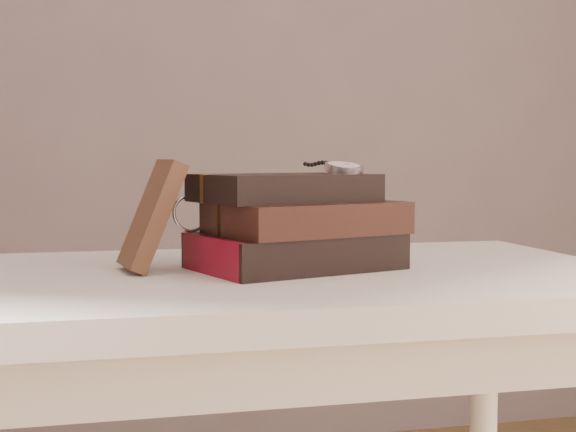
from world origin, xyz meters
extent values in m
cube|color=slate|center=(0.00, 1.75, 1.35)|extent=(3.50, 0.02, 2.70)
cube|color=silver|center=(0.00, 0.35, 0.73)|extent=(1.00, 0.60, 0.04)
cube|color=white|center=(0.00, 0.35, 0.67)|extent=(0.88, 0.49, 0.08)
cube|color=black|center=(0.03, 0.36, 0.78)|extent=(0.31, 0.26, 0.05)
cube|color=beige|center=(0.03, 0.36, 0.78)|extent=(0.30, 0.24, 0.04)
cube|color=gold|center=(-0.10, 0.35, 0.78)|extent=(0.01, 0.01, 0.05)
cube|color=maroon|center=(-0.09, 0.32, 0.78)|extent=(0.06, 0.17, 0.05)
cube|color=black|center=(0.04, 0.36, 0.82)|extent=(0.29, 0.24, 0.04)
cube|color=beige|center=(0.05, 0.36, 0.82)|extent=(0.28, 0.23, 0.03)
cube|color=gold|center=(-0.08, 0.34, 0.82)|extent=(0.01, 0.01, 0.05)
cube|color=black|center=(0.01, 0.37, 0.86)|extent=(0.27, 0.23, 0.04)
cube|color=beige|center=(0.02, 0.37, 0.86)|extent=(0.26, 0.21, 0.03)
cube|color=gold|center=(-0.10, 0.36, 0.86)|extent=(0.01, 0.01, 0.04)
cube|color=#3C2317|center=(-0.17, 0.38, 0.83)|extent=(0.10, 0.11, 0.16)
cylinder|color=silver|center=(0.10, 0.37, 0.89)|extent=(0.07, 0.07, 0.02)
cylinder|color=white|center=(0.10, 0.37, 0.90)|extent=(0.06, 0.06, 0.01)
torus|color=silver|center=(0.10, 0.37, 0.90)|extent=(0.07, 0.07, 0.01)
cylinder|color=silver|center=(0.09, 0.40, 0.89)|extent=(0.01, 0.01, 0.01)
cube|color=black|center=(0.10, 0.37, 0.90)|extent=(0.01, 0.02, 0.00)
cube|color=black|center=(0.11, 0.37, 0.90)|extent=(0.01, 0.00, 0.00)
sphere|color=black|center=(0.09, 0.41, 0.90)|extent=(0.01, 0.01, 0.01)
sphere|color=black|center=(0.09, 0.42, 0.90)|extent=(0.01, 0.01, 0.01)
sphere|color=black|center=(0.09, 0.43, 0.90)|extent=(0.01, 0.01, 0.01)
sphere|color=black|center=(0.09, 0.44, 0.90)|extent=(0.01, 0.01, 0.01)
sphere|color=black|center=(0.08, 0.45, 0.90)|extent=(0.01, 0.01, 0.01)
sphere|color=black|center=(0.08, 0.47, 0.90)|extent=(0.01, 0.01, 0.01)
sphere|color=black|center=(0.08, 0.48, 0.90)|extent=(0.01, 0.01, 0.01)
sphere|color=black|center=(0.08, 0.49, 0.90)|extent=(0.01, 0.01, 0.01)
torus|color=silver|center=(-0.12, 0.40, 0.83)|extent=(0.06, 0.03, 0.05)
torus|color=silver|center=(-0.06, 0.42, 0.83)|extent=(0.06, 0.03, 0.05)
cylinder|color=silver|center=(-0.09, 0.41, 0.83)|extent=(0.02, 0.01, 0.00)
cylinder|color=silver|center=(-0.16, 0.45, 0.82)|extent=(0.04, 0.12, 0.03)
cylinder|color=silver|center=(-0.05, 0.49, 0.82)|extent=(0.04, 0.12, 0.03)
camera|label=1|loc=(-0.25, -0.76, 0.91)|focal=51.12mm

